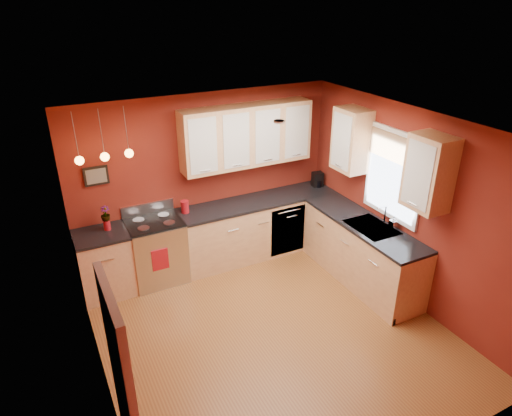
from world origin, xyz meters
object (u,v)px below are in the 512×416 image
gas_range (157,250)px  soap_pump (393,223)px  red_canister (185,207)px  coffee_maker (318,180)px  sink (372,228)px

gas_range → soap_pump: size_ratio=5.51×
gas_range → red_canister: size_ratio=6.04×
gas_range → coffee_maker: 2.83m
gas_range → soap_pump: soap_pump is taller
gas_range → coffee_maker: coffee_maker is taller
red_canister → soap_pump: 2.93m
coffee_maker → soap_pump: coffee_maker is taller
coffee_maker → soap_pump: size_ratio=1.18×
sink → gas_range: bearing=150.2°
sink → soap_pump: (0.20, -0.18, 0.13)m
sink → coffee_maker: 1.56m
gas_range → red_canister: bearing=10.2°
coffee_maker → soap_pump: (0.06, -1.73, -0.01)m
soap_pump → red_canister: bearing=142.8°
gas_range → sink: (2.62, -1.50, 0.43)m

